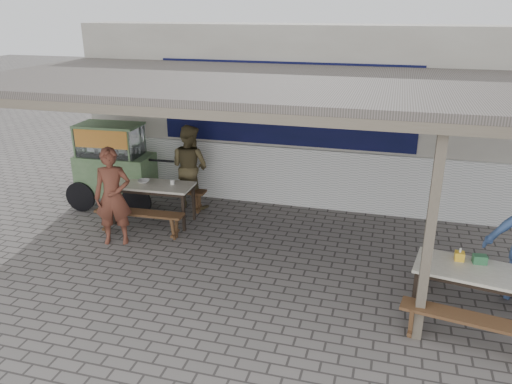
{
  "coord_description": "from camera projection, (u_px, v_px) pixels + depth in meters",
  "views": [
    {
      "loc": [
        1.83,
        -6.36,
        3.81
      ],
      "look_at": [
        -0.2,
        0.9,
        1.0
      ],
      "focal_mm": 35.0,
      "sensor_mm": 36.0,
      "label": 1
    }
  ],
  "objects": [
    {
      "name": "table_left",
      "position": [
        153.0,
        188.0,
        9.18
      ],
      "size": [
        1.53,
        0.71,
        0.75
      ],
      "rotation": [
        0.0,
        0.0,
        0.04
      ],
      "color": "silver",
      "rests_on": "ground"
    },
    {
      "name": "back_wall",
      "position": [
        301.0,
        116.0,
        10.16
      ],
      "size": [
        9.0,
        1.28,
        3.5
      ],
      "color": "beige",
      "rests_on": "ground"
    },
    {
      "name": "warung_roof",
      "position": [
        270.0,
        85.0,
        7.39
      ],
      "size": [
        9.0,
        4.21,
        2.81
      ],
      "color": "#5F5651",
      "rests_on": "ground"
    },
    {
      "name": "ground",
      "position": [
        253.0,
        275.0,
        7.54
      ],
      "size": [
        60.0,
        60.0,
        0.0
      ],
      "primitive_type": "plane",
      "color": "#67615D",
      "rests_on": "ground"
    },
    {
      "name": "vendor_cart",
      "position": [
        114.0,
        163.0,
        9.83
      ],
      "size": [
        2.11,
        0.9,
        1.69
      ],
      "rotation": [
        0.0,
        0.0,
        0.05
      ],
      "color": "#6C9060",
      "rests_on": "ground"
    },
    {
      "name": "table_right",
      "position": [
        475.0,
        275.0,
        6.21
      ],
      "size": [
        1.54,
        0.94,
        0.75
      ],
      "rotation": [
        0.0,
        0.0,
        -0.17
      ],
      "color": "silver",
      "rests_on": "ground"
    },
    {
      "name": "bench_left_street",
      "position": [
        140.0,
        217.0,
        8.75
      ],
      "size": [
        1.61,
        0.35,
        0.45
      ],
      "rotation": [
        0.0,
        0.0,
        0.04
      ],
      "color": "brown",
      "rests_on": "ground"
    },
    {
      "name": "patron_wall_side",
      "position": [
        190.0,
        167.0,
        9.87
      ],
      "size": [
        0.98,
        0.86,
        1.68
      ],
      "primitive_type": "imported",
      "rotation": [
        0.0,
        0.0,
        2.82
      ],
      "color": "brown",
      "rests_on": "ground"
    },
    {
      "name": "bench_left_wall",
      "position": [
        167.0,
        194.0,
        9.85
      ],
      "size": [
        1.61,
        0.35,
        0.45
      ],
      "rotation": [
        0.0,
        0.0,
        0.04
      ],
      "color": "brown",
      "rests_on": "ground"
    },
    {
      "name": "bench_right_street",
      "position": [
        468.0,
        325.0,
        5.8
      ],
      "size": [
        1.57,
        0.53,
        0.45
      ],
      "rotation": [
        0.0,
        0.0,
        -0.17
      ],
      "color": "brown",
      "rests_on": "ground"
    },
    {
      "name": "patron_street_side",
      "position": [
        113.0,
        197.0,
        8.31
      ],
      "size": [
        0.71,
        0.58,
        1.68
      ],
      "primitive_type": "imported",
      "rotation": [
        0.0,
        0.0,
        0.34
      ],
      "color": "brown",
      "rests_on": "ground"
    },
    {
      "name": "condiment_jar",
      "position": [
        172.0,
        182.0,
        9.13
      ],
      "size": [
        0.08,
        0.08,
        0.09
      ],
      "primitive_type": "cylinder",
      "color": "white",
      "rests_on": "table_left"
    },
    {
      "name": "condiment_bowl",
      "position": [
        144.0,
        181.0,
        9.23
      ],
      "size": [
        0.23,
        0.23,
        0.05
      ],
      "primitive_type": "imported",
      "rotation": [
        0.0,
        0.0,
        0.11
      ],
      "color": "white",
      "rests_on": "table_left"
    },
    {
      "name": "tissue_box",
      "position": [
        459.0,
        256.0,
        6.4
      ],
      "size": [
        0.12,
        0.12,
        0.12
      ],
      "primitive_type": "cube",
      "rotation": [
        0.0,
        0.0,
        -0.0
      ],
      "color": "yellow",
      "rests_on": "table_right"
    },
    {
      "name": "bench_right_wall",
      "position": [
        474.0,
        275.0,
        6.86
      ],
      "size": [
        1.57,
        0.53,
        0.45
      ],
      "rotation": [
        0.0,
        0.0,
        -0.17
      ],
      "color": "brown",
      "rests_on": "ground"
    },
    {
      "name": "donation_box",
      "position": [
        480.0,
        259.0,
        6.32
      ],
      "size": [
        0.18,
        0.13,
        0.11
      ],
      "primitive_type": "cube",
      "rotation": [
        0.0,
        0.0,
        0.1
      ],
      "color": "#327045",
      "rests_on": "table_right"
    }
  ]
}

